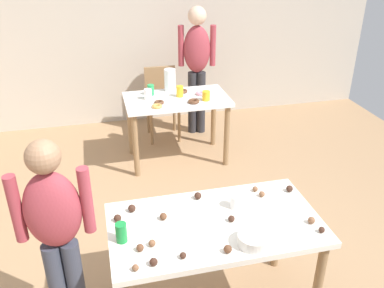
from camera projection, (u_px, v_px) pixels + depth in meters
The scene contains 37 objects.
ground_plane at pixel (204, 283), 3.13m from camera, with size 6.40×6.40×0.00m, color #9E7A56.
wall_back at pixel (140, 23), 5.30m from camera, with size 6.40×0.10×2.60m, color #BCB2A3.
dining_table_near at pixel (214, 235), 2.62m from camera, with size 1.31×0.72×0.75m.
dining_table_far at pixel (177, 108), 4.54m from camera, with size 1.11×0.63×0.75m.
chair_far_table at pixel (162, 98), 5.17m from camera, with size 0.41×0.41×0.87m.
person_girl_near at pixel (56, 228), 2.41m from camera, with size 0.45×0.21×1.39m.
person_adult_far at pixel (197, 60), 5.04m from camera, with size 0.46×0.26×1.59m.
mixing_bowl at pixel (254, 239), 2.38m from camera, with size 0.19×0.19×0.07m, color white.
soda_can at pixel (121, 233), 2.40m from camera, with size 0.07×0.07×0.12m, color #198438.
fork_near at pixel (205, 244), 2.40m from camera, with size 0.17×0.02×0.01m, color silver.
cup_near_0 at pixel (236, 201), 2.70m from camera, with size 0.08×0.08×0.09m, color white.
cake_ball_0 at pixel (140, 248), 2.34m from camera, with size 0.04×0.04×0.04m, color brown.
cake_ball_1 at pixel (183, 255), 2.29m from camera, with size 0.04×0.04×0.04m, color #3D2319.
cake_ball_2 at pixel (228, 249), 2.33m from camera, with size 0.05×0.05×0.05m, color brown.
cake_ball_3 at pixel (154, 262), 2.24m from camera, with size 0.05×0.05×0.05m, color #3D2319.
cake_ball_4 at pixel (118, 218), 2.58m from camera, with size 0.05×0.05×0.05m, color #3D2319.
cake_ball_5 at pixel (152, 243), 2.38m from camera, with size 0.04×0.04×0.04m, color brown.
cake_ball_6 at pixel (231, 219), 2.58m from camera, with size 0.04×0.04×0.04m, color #3D2319.
cake_ball_7 at pixel (262, 194), 2.82m from camera, with size 0.04×0.04×0.04m, color brown.
cake_ball_8 at pixel (132, 208), 2.67m from camera, with size 0.05×0.05×0.05m, color #3D2319.
cake_ball_9 at pixel (322, 230), 2.48m from camera, with size 0.04×0.04×0.04m, color #3D2319.
cake_ball_10 at pixel (198, 196), 2.79m from camera, with size 0.05×0.05×0.05m, color #3D2319.
cake_ball_11 at pixel (135, 268), 2.21m from camera, with size 0.04×0.04×0.04m, color brown.
cake_ball_12 at pixel (255, 189), 2.87m from camera, with size 0.04×0.04×0.04m, color brown.
cake_ball_13 at pixel (163, 216), 2.59m from camera, with size 0.05×0.05×0.05m, color brown.
cake_ball_14 at pixel (290, 189), 2.87m from camera, with size 0.05×0.05×0.05m, color #3D2319.
cake_ball_15 at pixel (311, 220), 2.56m from camera, with size 0.04×0.04×0.04m, color brown.
pitcher_far at pixel (170, 80), 4.63m from camera, with size 0.13×0.13×0.24m, color white.
cup_far_0 at pixel (151, 90), 4.53m from camera, with size 0.07×0.07×0.12m, color green.
cup_far_1 at pixel (206, 96), 4.39m from camera, with size 0.08×0.08×0.10m, color yellow.
cup_far_2 at pixel (180, 91), 4.48m from camera, with size 0.08×0.08×0.12m, color yellow.
cup_far_3 at pixel (148, 94), 4.41m from camera, with size 0.08×0.08×0.11m, color white.
donut_far_0 at pixel (194, 101), 4.34m from camera, with size 0.12×0.12×0.04m, color brown.
donut_far_1 at pixel (183, 91), 4.62m from camera, with size 0.11×0.11×0.03m, color brown.
donut_far_2 at pixel (201, 93), 4.55m from camera, with size 0.12×0.12×0.04m, color pink.
donut_far_3 at pixel (157, 106), 4.23m from camera, with size 0.11×0.11×0.03m, color gold.
donut_far_4 at pixel (159, 102), 4.32m from camera, with size 0.10×0.10×0.03m, color brown.
Camera 1 is at (-0.63, -2.22, 2.36)m, focal length 39.01 mm.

